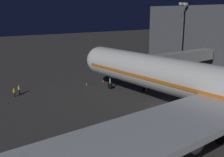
{
  "coord_description": "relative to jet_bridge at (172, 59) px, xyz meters",
  "views": [
    {
      "loc": [
        32.29,
        28.35,
        15.11
      ],
      "look_at": [
        3.0,
        -9.29,
        3.5
      ],
      "focal_mm": 42.83,
      "sensor_mm": 36.0,
      "label": 1
    }
  ],
  "objects": [
    {
      "name": "traffic_cone_nose_port",
      "position": [
        10.62,
        -10.79,
        -5.27
      ],
      "size": [
        0.36,
        0.36,
        0.55
      ],
      "primitive_type": "cone",
      "color": "orange",
      "rests_on": "ground_plane"
    },
    {
      "name": "traffic_cone_nose_starboard",
      "position": [
        15.02,
        -10.79,
        -5.27
      ],
      "size": [
        0.36,
        0.36,
        0.55
      ],
      "primitive_type": "cone",
      "color": "orange",
      "rests_on": "ground_plane"
    },
    {
      "name": "ground_plane",
      "position": [
        12.82,
        8.5,
        -5.55
      ],
      "size": [
        320.0,
        320.0,
        0.0
      ],
      "primitive_type": "plane",
      "color": "#383533"
    },
    {
      "name": "apron_floodlight_mast",
      "position": [
        -12.68,
        -7.69,
        4.82
      ],
      "size": [
        2.9,
        0.5,
        17.85
      ],
      "color": "#59595E",
      "rests_on": "ground_plane"
    },
    {
      "name": "jet_bridge",
      "position": [
        0.0,
        0.0,
        0.0
      ],
      "size": [
        24.11,
        3.4,
        7.08
      ],
      "color": "#9E9E99",
      "rests_on": "ground_plane"
    },
    {
      "name": "ground_crew_near_nose_gear",
      "position": [
        28.98,
        -12.88,
        -4.56
      ],
      "size": [
        0.4,
        0.4,
        1.78
      ],
      "color": "black",
      "rests_on": "ground_plane"
    },
    {
      "name": "ground_crew_marshaller_fwd",
      "position": [
        30.25,
        -11.9,
        -4.62
      ],
      "size": [
        0.4,
        0.4,
        1.69
      ],
      "color": "black",
      "rests_on": "ground_plane"
    }
  ]
}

